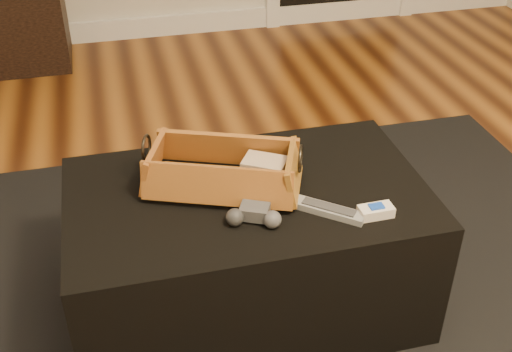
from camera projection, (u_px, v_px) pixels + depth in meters
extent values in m
cube|color=white|center=(135.00, 28.00, 3.85)|extent=(5.00, 0.04, 0.12)
cube|color=black|center=(252.00, 314.00, 1.97)|extent=(2.60, 2.00, 0.01)
cube|color=black|center=(248.00, 249.00, 1.89)|extent=(1.00, 0.60, 0.42)
cube|color=black|center=(215.00, 182.00, 1.77)|extent=(0.23, 0.11, 0.02)
cube|color=tan|center=(265.00, 170.00, 1.78)|extent=(0.14, 0.13, 0.06)
cube|color=#A06924|center=(223.00, 185.00, 1.79)|extent=(0.41, 0.30, 0.01)
cube|color=#AC6426|center=(229.00, 149.00, 1.83)|extent=(0.39, 0.18, 0.11)
cube|color=#B06827|center=(216.00, 186.00, 1.68)|extent=(0.39, 0.18, 0.11)
cube|color=#AB6F26|center=(294.00, 172.00, 1.73)|extent=(0.11, 0.20, 0.11)
cube|color=#985522|center=(153.00, 161.00, 1.78)|extent=(0.11, 0.20, 0.11)
torus|color=black|center=(300.00, 159.00, 1.71)|extent=(0.04, 0.07, 0.08)
torus|color=black|center=(146.00, 148.00, 1.75)|extent=(0.04, 0.07, 0.08)
cube|color=#3B3B3E|center=(255.00, 212.00, 1.66)|extent=(0.09, 0.08, 0.03)
sphere|color=#292A2C|center=(235.00, 217.00, 1.64)|extent=(0.06, 0.06, 0.05)
sphere|color=#434246|center=(272.00, 219.00, 1.63)|extent=(0.06, 0.06, 0.05)
cube|color=gray|center=(329.00, 210.00, 1.69)|extent=(0.18, 0.16, 0.02)
cube|color=#313134|center=(329.00, 207.00, 1.68)|extent=(0.13, 0.11, 0.00)
cube|color=silver|center=(376.00, 211.00, 1.67)|extent=(0.09, 0.05, 0.03)
cube|color=blue|center=(376.00, 206.00, 1.66)|extent=(0.04, 0.03, 0.01)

